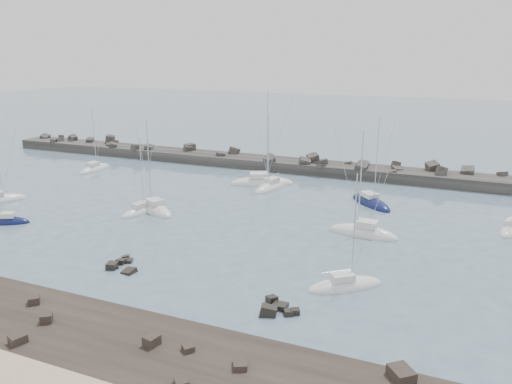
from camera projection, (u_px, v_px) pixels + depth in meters
ground at (201, 242)px, 57.14m from camera, size 400.00×400.00×0.00m
rock_shelf at (61, 342)px, 37.61m from camera, size 140.00×12.05×1.86m
rock_cluster_near at (123, 266)px, 50.71m from camera, size 3.68×3.82×1.13m
rock_cluster_far at (276, 310)px, 41.99m from camera, size 3.60×3.56×1.42m
breakwater at (264, 166)px, 93.54m from camera, size 115.00×7.22×5.03m
sailboat_1 at (95, 169)px, 91.40m from camera, size 2.39×7.69×12.24m
sailboat_2 at (6, 222)px, 63.43m from camera, size 6.17×4.16×9.61m
sailboat_3 at (141, 211)px, 67.72m from camera, size 3.21×7.08×10.89m
sailboat_4 at (262, 183)px, 81.94m from camera, size 10.86×7.38×16.46m
sailboat_5 at (154, 210)px, 68.31m from camera, size 8.70×6.17×13.46m
sailboat_6 at (271, 188)px, 79.27m from camera, size 4.15×8.42×12.92m
sailboat_7 at (345, 286)px, 46.18m from camera, size 7.20×6.39×11.74m
sailboat_8 at (371, 203)px, 71.26m from camera, size 7.94×8.10×13.65m
sailboat_9 at (363, 234)px, 59.38m from camera, size 8.61×3.26×13.54m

